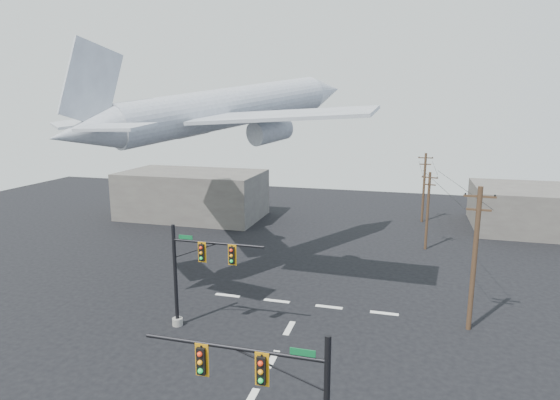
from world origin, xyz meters
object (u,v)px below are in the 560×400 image
(utility_pole_b, at_px, (428,209))
(signal_mast_far, at_px, (193,275))
(airliner, at_px, (229,109))
(utility_pole_a, at_px, (475,257))
(utility_pole_c, at_px, (424,186))

(utility_pole_b, bearing_deg, signal_mast_far, -107.97)
(signal_mast_far, relative_size, utility_pole_b, 0.88)
(signal_mast_far, xyz_separation_m, airliner, (-1.38, 10.54, 10.52))
(utility_pole_a, height_order, utility_pole_b, utility_pole_a)
(utility_pole_c, bearing_deg, signal_mast_far, -116.89)
(utility_pole_a, relative_size, utility_pole_b, 1.21)
(utility_pole_c, bearing_deg, utility_pole_b, -92.17)
(utility_pole_a, xyz_separation_m, airliner, (-18.98, 5.86, 9.23))
(signal_mast_far, distance_m, utility_pole_a, 18.25)
(signal_mast_far, relative_size, utility_pole_a, 0.73)
(utility_pole_b, distance_m, airliner, 22.68)
(utility_pole_c, bearing_deg, airliner, -128.13)
(utility_pole_a, distance_m, utility_pole_b, 17.60)
(utility_pole_c, distance_m, airliner, 30.21)
(signal_mast_far, bearing_deg, utility_pole_b, 55.30)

